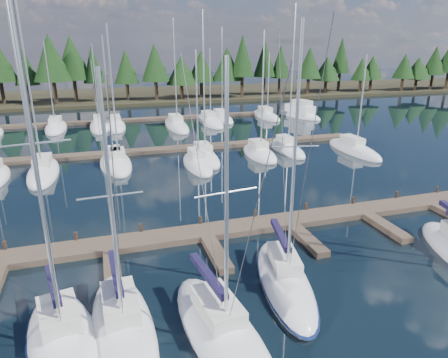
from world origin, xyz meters
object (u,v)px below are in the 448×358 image
object	(u,v)px
front_sailboat_3	(221,332)
front_sailboat_2	(123,329)
front_sailboat_4	(285,280)
front_sailboat_1	(63,340)
motor_yacht_right	(300,114)
main_dock	(207,236)

from	to	relation	value
front_sailboat_3	front_sailboat_2	bearing A→B (deg)	160.19
front_sailboat_4	front_sailboat_1	bearing A→B (deg)	-173.35
front_sailboat_1	front_sailboat_4	world-z (taller)	front_sailboat_1
motor_yacht_right	main_dock	bearing A→B (deg)	-124.68
front_sailboat_2	motor_yacht_right	size ratio (longest dim) A/B	1.23
front_sailboat_2	front_sailboat_1	bearing A→B (deg)	179.31
front_sailboat_1	front_sailboat_3	bearing A→B (deg)	-12.90
front_sailboat_2	front_sailboat_4	world-z (taller)	front_sailboat_4
front_sailboat_2	front_sailboat_4	distance (m)	8.43
front_sailboat_1	front_sailboat_2	bearing A→B (deg)	-0.69
main_dock	front_sailboat_2	distance (m)	9.43
front_sailboat_1	motor_yacht_right	world-z (taller)	front_sailboat_1
front_sailboat_3	front_sailboat_4	bearing A→B (deg)	32.56
front_sailboat_2	motor_yacht_right	bearing A→B (deg)	54.83
front_sailboat_2	main_dock	bearing A→B (deg)	52.38
front_sailboat_2	motor_yacht_right	distance (m)	56.04
front_sailboat_2	front_sailboat_3	world-z (taller)	front_sailboat_3
main_dock	front_sailboat_2	xyz separation A→B (m)	(-5.75, -7.47, 0.07)
front_sailboat_1	front_sailboat_2	xyz separation A→B (m)	(2.44, -0.03, -0.03)
front_sailboat_3	front_sailboat_4	distance (m)	5.09
main_dock	front_sailboat_2	size ratio (longest dim) A/B	3.62
main_dock	front_sailboat_3	distance (m)	9.09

